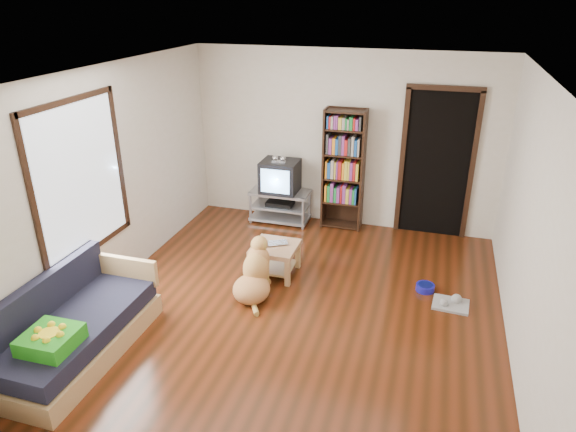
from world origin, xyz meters
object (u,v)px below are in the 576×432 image
(green_cushion, at_px, (51,340))
(crt_tv, at_px, (280,175))
(bookshelf, at_px, (344,163))
(sofa, at_px, (75,331))
(coffee_table, at_px, (275,254))
(dog_bowl, at_px, (425,288))
(tv_stand, at_px, (280,205))
(dog, at_px, (255,275))
(laptop, at_px, (274,245))
(grey_rag, at_px, (451,304))

(green_cushion, xyz_separation_m, crt_tv, (0.85, 4.08, 0.25))
(bookshelf, bearing_deg, sofa, -117.32)
(bookshelf, relative_size, coffee_table, 3.27)
(dog_bowl, distance_m, sofa, 3.93)
(tv_stand, height_order, dog, dog)
(laptop, distance_m, dog_bowl, 1.90)
(tv_stand, xyz_separation_m, dog, (0.35, -2.11, -0.01))
(green_cushion, xyz_separation_m, dog, (1.20, 1.95, -0.24))
(dog, bearing_deg, sofa, -130.94)
(green_cushion, xyz_separation_m, coffee_table, (1.28, 2.48, -0.21))
(coffee_table, bearing_deg, crt_tv, 104.94)
(grey_rag, height_order, coffee_table, coffee_table)
(green_cushion, xyz_separation_m, laptop, (1.28, 2.45, -0.08))
(tv_stand, distance_m, bookshelf, 1.20)
(tv_stand, bearing_deg, green_cushion, -101.82)
(grey_rag, distance_m, dog, 2.29)
(grey_rag, distance_m, tv_stand, 3.11)
(dog, bearing_deg, green_cushion, -121.51)
(green_cushion, distance_m, coffee_table, 2.80)
(coffee_table, relative_size, dog, 0.65)
(green_cushion, bearing_deg, tv_stand, 76.84)
(green_cushion, height_order, laptop, green_cushion)
(laptop, xyz_separation_m, crt_tv, (-0.43, 1.63, 0.33))
(grey_rag, height_order, dog, dog)
(green_cushion, relative_size, crt_tv, 0.77)
(bookshelf, distance_m, coffee_table, 1.90)
(green_cushion, xyz_separation_m, dog_bowl, (3.14, 2.61, -0.45))
(crt_tv, height_order, bookshelf, bookshelf)
(sofa, xyz_separation_m, coffee_table, (1.40, 2.05, 0.02))
(green_cushion, height_order, bookshelf, bookshelf)
(crt_tv, bearing_deg, bookshelf, 4.32)
(crt_tv, xyz_separation_m, sofa, (-0.97, -3.65, -0.48))
(tv_stand, relative_size, coffee_table, 1.64)
(laptop, relative_size, tv_stand, 0.39)
(grey_rag, relative_size, coffee_table, 0.73)
(tv_stand, distance_m, coffee_table, 1.64)
(tv_stand, xyz_separation_m, bookshelf, (0.95, 0.09, 0.73))
(dog_bowl, height_order, crt_tv, crt_tv)
(grey_rag, distance_m, crt_tv, 3.19)
(laptop, xyz_separation_m, bookshelf, (0.52, 1.71, 0.59))
(tv_stand, relative_size, dog, 1.07)
(bookshelf, bearing_deg, coffee_table, -107.30)
(coffee_table, bearing_deg, bookshelf, 72.70)
(dog_bowl, relative_size, crt_tv, 0.38)
(bookshelf, bearing_deg, grey_rag, -47.68)
(green_cushion, bearing_deg, grey_rag, 33.12)
(green_cushion, relative_size, laptop, 1.25)
(grey_rag, distance_m, sofa, 4.06)
(crt_tv, relative_size, sofa, 0.32)
(green_cushion, distance_m, dog, 2.30)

